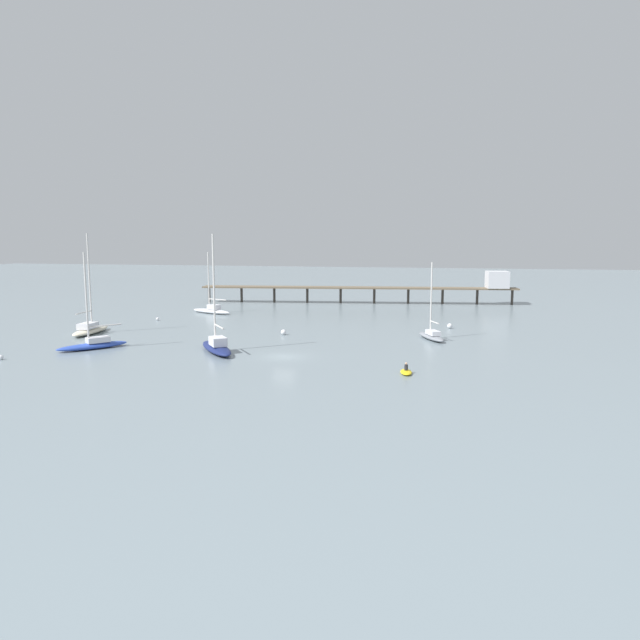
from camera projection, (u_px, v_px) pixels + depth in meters
The scene contains 12 objects.
ground_plane at pixel (284, 357), 65.47m from camera, with size 400.00×400.00×0.00m, color gray.
pier at pixel (415, 285), 117.19m from camera, with size 63.18×11.65×6.62m.
sailboat_cream at pixel (90, 328), 81.07m from camera, with size 3.22×8.86×13.79m.
sailboat_navy at pixel (217, 345), 68.00m from camera, with size 7.54×9.05×13.64m.
sailboat_gray at pixel (432, 335), 76.49m from camera, with size 4.46×7.03×10.05m.
sailboat_white at pixel (212, 309), 102.76m from camera, with size 8.68×5.05×10.70m.
sailboat_blue at pixel (93, 343), 69.99m from camera, with size 6.71×7.70×11.55m.
dinghy_yellow at pixel (406, 372), 57.29m from camera, with size 1.46×2.61×1.14m.
mooring_buoy_far at pixel (450, 326), 85.79m from camera, with size 0.75×0.75×0.75m, color silver.
mooring_buoy_near at pixel (158, 319), 94.02m from camera, with size 0.50×0.50×0.50m, color silver.
mooring_buoy_outer at pixel (1, 357), 63.82m from camera, with size 0.53×0.53×0.53m, color silver.
mooring_buoy_inner at pixel (284, 332), 80.08m from camera, with size 0.75×0.75×0.75m, color silver.
Camera 1 is at (17.61, -61.92, 13.23)m, focal length 32.89 mm.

